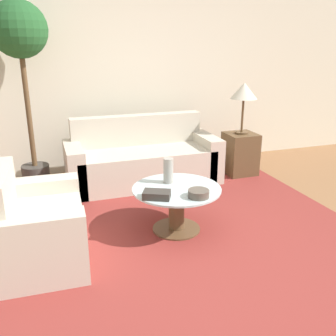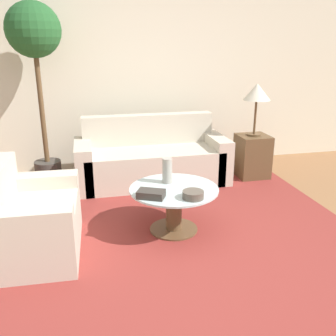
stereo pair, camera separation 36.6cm
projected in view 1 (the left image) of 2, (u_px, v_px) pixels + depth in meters
ground_plane at (197, 275)px, 2.92m from camera, size 14.00×14.00×0.00m
wall_back at (116, 75)px, 5.08m from camera, size 10.00×0.06×2.60m
rug at (176, 229)px, 3.62m from camera, size 3.47×3.66×0.01m
sofa_main at (142, 160)px, 4.80m from camera, size 1.91×0.77×0.83m
armchair at (32, 229)px, 3.04m from camera, size 0.75×1.02×0.80m
coffee_table at (177, 203)px, 3.53m from camera, size 0.83×0.83×0.43m
side_table at (240, 154)px, 5.09m from camera, size 0.40×0.40×0.56m
table_lamp at (244, 92)px, 4.82m from camera, size 0.35×0.35×0.67m
potted_plant at (21, 49)px, 4.15m from camera, size 0.63×0.63×2.17m
vase at (168, 171)px, 3.57m from camera, size 0.09×0.09×0.24m
bowl at (199, 194)px, 3.26m from camera, size 0.19×0.19×0.07m
book_stack at (157, 195)px, 3.24m from camera, size 0.27×0.23×0.07m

